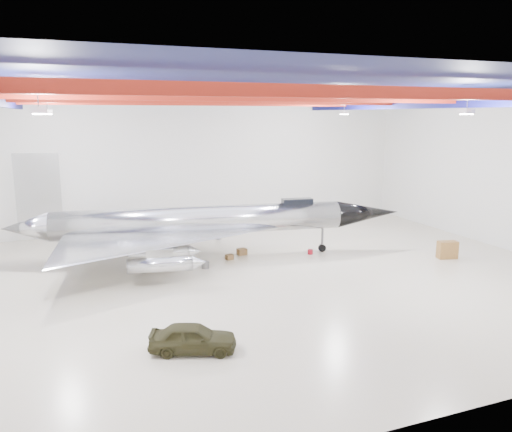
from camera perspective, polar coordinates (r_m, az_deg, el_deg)
name	(u,v)px	position (r m, az deg, el deg)	size (l,w,h in m)	color
floor	(243,280)	(29.47, -1.52, -7.35)	(40.00, 40.00, 0.00)	beige
wall_back	(183,164)	(42.53, -8.32, 5.96)	(40.00, 40.00, 0.00)	silver
wall_right	(510,173)	(39.52, 27.04, 4.41)	(30.00, 30.00, 0.00)	silver
ceiling	(242,87)	(27.93, -1.65, 14.53)	(40.00, 40.00, 0.00)	#0A0F38
ceiling_structure	(242,100)	(27.90, -1.64, 13.14)	(39.50, 29.50, 1.08)	maroon
jet_aircraft	(200,224)	(33.31, -6.38, -0.96)	(26.49, 17.28, 7.24)	silver
jeep	(193,338)	(21.07, -7.23, -13.64)	(1.43, 3.55, 1.21)	#323019
desk	(447,250)	(36.06, 21.02, -3.62)	(1.29, 0.65, 1.18)	brown
crate_ply	(168,260)	(33.37, -10.03, -4.92)	(0.55, 0.44, 0.38)	olive
engine_drum	(205,265)	(31.78, -5.81, -5.58)	(0.48, 0.48, 0.44)	#59595B
parts_bin	(242,252)	(34.62, -1.62, -4.10)	(0.62, 0.49, 0.43)	olive
tool_chest	(310,252)	(34.97, 6.22, -4.09)	(0.36, 0.36, 0.33)	maroon
oil_barrel	(229,257)	(33.56, -3.07, -4.70)	(0.48, 0.39, 0.34)	olive
spares_box	(218,237)	(38.97, -4.31, -2.39)	(0.42, 0.42, 0.38)	#59595B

